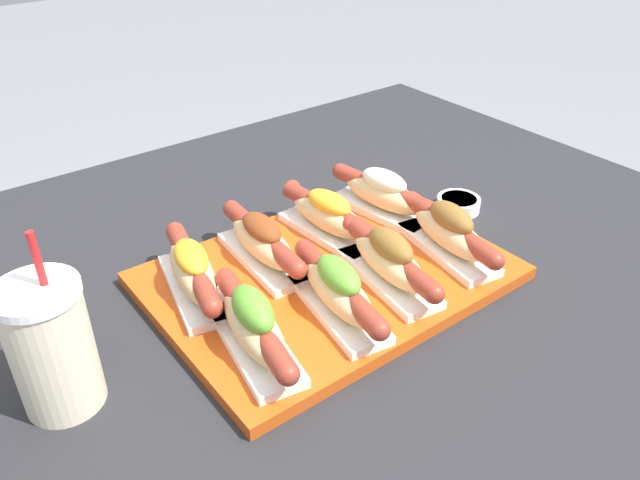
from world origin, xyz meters
name	(u,v)px	position (x,y,z in m)	size (l,w,h in m)	color
patio_table	(353,438)	(0.00, 0.00, 0.37)	(1.23, 1.12, 0.74)	#232326
serving_tray	(329,276)	(-0.06, 0.00, 0.75)	(0.47, 0.34, 0.02)	#CC4C14
hot_dog_0	(254,325)	(-0.22, -0.07, 0.79)	(0.09, 0.21, 0.08)	white
hot_dog_1	(338,290)	(-0.10, -0.08, 0.79)	(0.09, 0.21, 0.07)	white
hot_dog_2	(390,260)	(-0.01, -0.07, 0.79)	(0.08, 0.21, 0.08)	white
hot_dog_3	(450,232)	(0.11, -0.07, 0.79)	(0.09, 0.21, 0.08)	white
hot_dog_4	(193,271)	(-0.23, 0.07, 0.79)	(0.10, 0.21, 0.07)	white
hot_dog_5	(262,241)	(-0.12, 0.07, 0.79)	(0.07, 0.21, 0.07)	white
hot_dog_6	(330,215)	(0.00, 0.07, 0.79)	(0.07, 0.21, 0.07)	white
hot_dog_7	(383,194)	(0.11, 0.07, 0.79)	(0.08, 0.21, 0.07)	white
sauce_bowl	(458,203)	(0.24, 0.03, 0.75)	(0.07, 0.07, 0.02)	white
drink_cup	(52,347)	(-0.42, 0.00, 0.81)	(0.09, 0.09, 0.21)	beige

